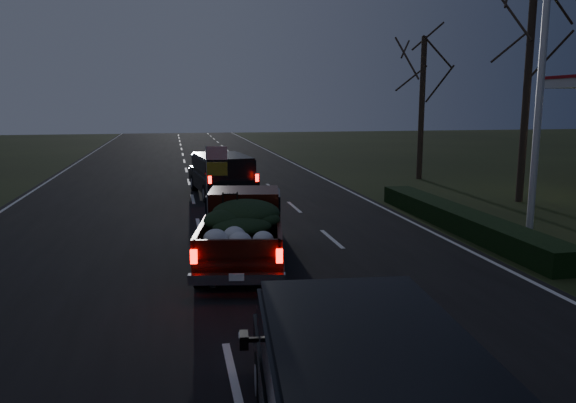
{
  "coord_description": "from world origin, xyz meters",
  "views": [
    {
      "loc": [
        -0.72,
        -12.35,
        3.82
      ],
      "look_at": [
        2.15,
        1.6,
        1.3
      ],
      "focal_mm": 35.0,
      "sensor_mm": 36.0,
      "label": 1
    }
  ],
  "objects": [
    {
      "name": "pickup_truck",
      "position": [
        0.86,
        0.64,
        0.94
      ],
      "size": [
        2.61,
        5.03,
        2.52
      ],
      "rotation": [
        0.0,
        0.0,
        -0.17
      ],
      "color": "black",
      "rests_on": "ground"
    },
    {
      "name": "road_asphalt",
      "position": [
        0.0,
        0.0,
        0.01
      ],
      "size": [
        14.0,
        120.0,
        0.02
      ],
      "primitive_type": "cube",
      "color": "black",
      "rests_on": "ground"
    },
    {
      "name": "bare_tree_far",
      "position": [
        11.5,
        14.0,
        5.23
      ],
      "size": [
        3.6,
        3.6,
        7.0
      ],
      "color": "black",
      "rests_on": "ground"
    },
    {
      "name": "rear_suv",
      "position": [
        1.04,
        -7.58,
        1.03
      ],
      "size": [
        2.41,
        4.91,
        1.36
      ],
      "rotation": [
        0.0,
        0.0,
        -0.09
      ],
      "color": "black",
      "rests_on": "ground"
    },
    {
      "name": "bare_tree_mid",
      "position": [
        12.5,
        7.0,
        6.35
      ],
      "size": [
        3.6,
        3.6,
        8.5
      ],
      "color": "black",
      "rests_on": "ground"
    },
    {
      "name": "ground",
      "position": [
        0.0,
        0.0,
        0.0
      ],
      "size": [
        120.0,
        120.0,
        0.0
      ],
      "primitive_type": "plane",
      "color": "black",
      "rests_on": "ground"
    },
    {
      "name": "light_pole",
      "position": [
        9.5,
        2.0,
        5.48
      ],
      "size": [
        0.5,
        0.9,
        9.16
      ],
      "color": "silver",
      "rests_on": "ground"
    },
    {
      "name": "hedge_row",
      "position": [
        7.8,
        3.0,
        0.3
      ],
      "size": [
        1.0,
        10.0,
        0.6
      ],
      "primitive_type": "cube",
      "color": "black",
      "rests_on": "ground"
    },
    {
      "name": "lead_suv",
      "position": [
        1.23,
        10.68,
        1.05
      ],
      "size": [
        2.53,
        5.01,
        1.38
      ],
      "rotation": [
        0.0,
        0.0,
        0.11
      ],
      "color": "black",
      "rests_on": "ground"
    }
  ]
}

